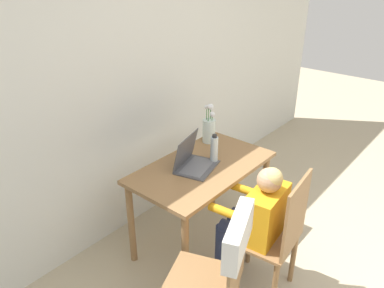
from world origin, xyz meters
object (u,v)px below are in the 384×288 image
(person_seated, at_px, (258,213))
(water_bottle, at_px, (214,149))
(chair_spare, at_px, (224,263))
(chair_occupied, at_px, (274,236))
(laptop, at_px, (192,160))
(flower_vase, at_px, (209,128))

(person_seated, distance_m, water_bottle, 0.61)
(chair_spare, height_order, person_seated, person_seated)
(chair_occupied, xyz_separation_m, chair_spare, (-0.54, 0.02, 0.15))
(chair_spare, distance_m, person_seated, 0.54)
(chair_occupied, bearing_deg, chair_spare, -8.31)
(chair_occupied, bearing_deg, laptop, -98.92)
(laptop, xyz_separation_m, water_bottle, (0.17, -0.07, 0.05))
(chair_occupied, height_order, laptop, laptop)
(laptop, bearing_deg, person_seated, -109.64)
(chair_occupied, height_order, flower_vase, flower_vase)
(chair_spare, height_order, laptop, laptop)
(laptop, bearing_deg, chair_spare, -144.46)
(chair_occupied, relative_size, person_seated, 0.97)
(flower_vase, relative_size, water_bottle, 1.52)
(chair_occupied, bearing_deg, water_bottle, -113.49)
(chair_occupied, distance_m, laptop, 0.78)
(flower_vase, height_order, water_bottle, flower_vase)
(person_seated, bearing_deg, water_bottle, -118.64)
(person_seated, bearing_deg, flower_vase, -127.57)
(chair_occupied, relative_size, chair_spare, 0.99)
(flower_vase, bearing_deg, chair_occupied, -116.67)
(chair_spare, xyz_separation_m, laptop, (0.58, 0.71, 0.14))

